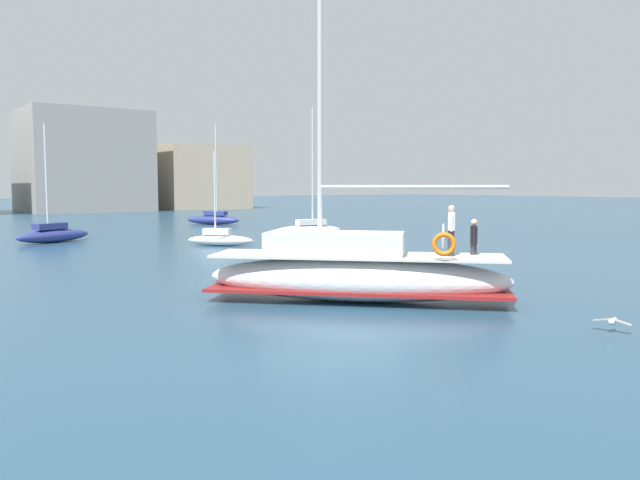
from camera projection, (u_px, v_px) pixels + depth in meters
name	position (u px, v px, depth m)	size (l,w,h in m)	color
ground_plane	(338.00, 292.00, 21.66)	(400.00, 400.00, 0.00)	#284C66
main_sailboat	(355.00, 272.00, 19.89)	(8.41, 8.56, 14.21)	silver
moored_sloop_near	(308.00, 229.00, 45.34)	(5.48, 2.18, 9.22)	silver
moored_sloop_far	(220.00, 238.00, 38.49)	(3.58, 3.68, 5.78)	white
moored_cutter_left	(213.00, 218.00, 60.14)	(4.24, 5.17, 9.58)	navy
moored_cutter_right	(53.00, 234.00, 40.81)	(5.40, 3.35, 7.60)	navy
seagull	(612.00, 321.00, 15.60)	(0.48, 0.92, 0.17)	silver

